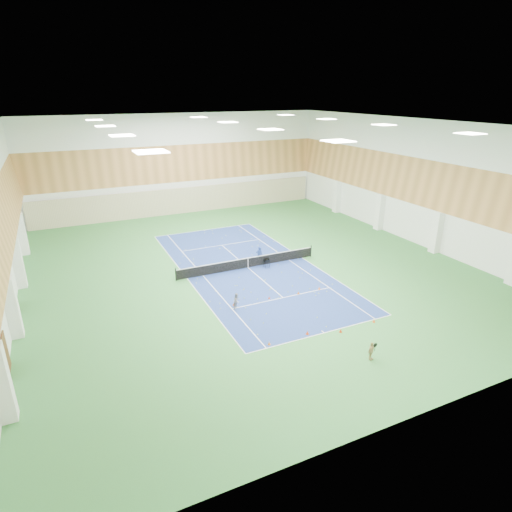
# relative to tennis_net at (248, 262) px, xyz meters

# --- Properties ---
(ground) EXTENTS (40.00, 40.00, 0.00)m
(ground) POSITION_rel_tennis_net_xyz_m (0.00, 0.00, -0.55)
(ground) COLOR #317435
(ground) RESTS_ON ground
(room_shell) EXTENTS (36.00, 40.00, 12.00)m
(room_shell) POSITION_rel_tennis_net_xyz_m (0.00, 0.00, 5.45)
(room_shell) COLOR white
(room_shell) RESTS_ON ground
(wood_cladding) EXTENTS (36.00, 40.00, 8.00)m
(wood_cladding) POSITION_rel_tennis_net_xyz_m (0.00, 0.00, 7.45)
(wood_cladding) COLOR #C18347
(wood_cladding) RESTS_ON room_shell
(ceiling_light_grid) EXTENTS (21.40, 25.40, 0.06)m
(ceiling_light_grid) POSITION_rel_tennis_net_xyz_m (0.00, 0.00, 11.37)
(ceiling_light_grid) COLOR white
(ceiling_light_grid) RESTS_ON room_shell
(court_surface) EXTENTS (10.97, 23.77, 0.01)m
(court_surface) POSITION_rel_tennis_net_xyz_m (0.00, 0.00, -0.55)
(court_surface) COLOR navy
(court_surface) RESTS_ON ground
(tennis_balls_scatter) EXTENTS (10.57, 22.77, 0.07)m
(tennis_balls_scatter) POSITION_rel_tennis_net_xyz_m (0.00, 0.00, -0.50)
(tennis_balls_scatter) COLOR #B7CD23
(tennis_balls_scatter) RESTS_ON ground
(tennis_net) EXTENTS (12.80, 0.10, 1.10)m
(tennis_net) POSITION_rel_tennis_net_xyz_m (0.00, 0.00, 0.00)
(tennis_net) COLOR black
(tennis_net) RESTS_ON ground
(back_curtain) EXTENTS (35.40, 0.16, 3.20)m
(back_curtain) POSITION_rel_tennis_net_xyz_m (0.00, 19.75, 1.05)
(back_curtain) COLOR #C6B793
(back_curtain) RESTS_ON ground
(door_left_a) EXTENTS (0.08, 1.80, 2.20)m
(door_left_a) POSITION_rel_tennis_net_xyz_m (-17.92, -8.00, 0.55)
(door_left_a) COLOR #593319
(door_left_a) RESTS_ON ground
(door_left_b) EXTENTS (0.08, 1.80, 2.20)m
(door_left_b) POSITION_rel_tennis_net_xyz_m (-17.92, 0.00, 0.55)
(door_left_b) COLOR #593319
(door_left_b) RESTS_ON ground
(coach) EXTENTS (0.66, 0.55, 1.56)m
(coach) POSITION_rel_tennis_net_xyz_m (1.38, 0.60, 0.23)
(coach) COLOR navy
(coach) RESTS_ON ground
(child_court) EXTENTS (0.71, 0.68, 1.15)m
(child_court) POSITION_rel_tennis_net_xyz_m (-3.74, -6.42, 0.03)
(child_court) COLOR gray
(child_court) RESTS_ON ground
(child_apron) EXTENTS (0.71, 0.50, 1.12)m
(child_apron) POSITION_rel_tennis_net_xyz_m (0.81, -15.42, 0.01)
(child_apron) COLOR tan
(child_apron) RESTS_ON ground
(ball_cart) EXTENTS (0.50, 0.50, 0.79)m
(ball_cart) POSITION_rel_tennis_net_xyz_m (1.50, -0.60, -0.15)
(ball_cart) COLOR black
(ball_cart) RESTS_ON ground
(cone_svc_a) EXTENTS (0.20, 0.20, 0.22)m
(cone_svc_a) POSITION_rel_tennis_net_xyz_m (-3.81, -5.99, -0.44)
(cone_svc_a) COLOR #FF5E0D
(cone_svc_a) RESTS_ON ground
(cone_svc_b) EXTENTS (0.17, 0.17, 0.19)m
(cone_svc_b) POSITION_rel_tennis_net_xyz_m (-1.02, -6.11, -0.45)
(cone_svc_b) COLOR #E43D0C
(cone_svc_b) RESTS_ON ground
(cone_svc_c) EXTENTS (0.20, 0.20, 0.22)m
(cone_svc_c) POSITION_rel_tennis_net_xyz_m (1.36, -6.34, -0.44)
(cone_svc_c) COLOR orange
(cone_svc_c) RESTS_ON ground
(cone_svc_d) EXTENTS (0.20, 0.20, 0.22)m
(cone_svc_d) POSITION_rel_tennis_net_xyz_m (3.23, -6.34, -0.44)
(cone_svc_d) COLOR #FF600D
(cone_svc_d) RESTS_ON ground
(cone_base_a) EXTENTS (0.19, 0.19, 0.21)m
(cone_base_a) POSITION_rel_tennis_net_xyz_m (-3.78, -11.59, -0.45)
(cone_base_a) COLOR orange
(cone_base_a) RESTS_ON ground
(cone_base_b) EXTENTS (0.23, 0.23, 0.25)m
(cone_base_b) POSITION_rel_tennis_net_xyz_m (-1.05, -11.56, -0.43)
(cone_base_b) COLOR #E0410B
(cone_base_b) RESTS_ON ground
(cone_base_c) EXTENTS (0.21, 0.21, 0.23)m
(cone_base_c) POSITION_rel_tennis_net_xyz_m (1.01, -12.24, -0.44)
(cone_base_c) COLOR red
(cone_base_c) RESTS_ON ground
(cone_base_d) EXTENTS (0.20, 0.20, 0.22)m
(cone_base_d) POSITION_rel_tennis_net_xyz_m (3.77, -12.14, -0.44)
(cone_base_d) COLOR #F8510D
(cone_base_d) RESTS_ON ground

